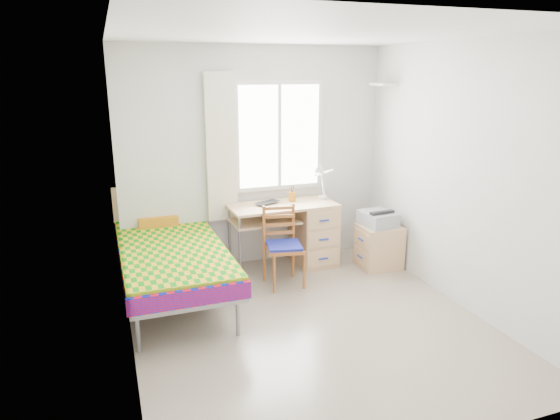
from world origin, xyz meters
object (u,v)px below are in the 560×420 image
object	(u,v)px
chair	(283,241)
printer	(378,218)
desk	(309,230)
bed	(171,251)
cabinet	(379,246)

from	to	relation	value
chair	printer	distance (m)	1.24
desk	chair	xyz separation A→B (m)	(-0.49, -0.45, 0.07)
printer	bed	bearing A→B (deg)	173.01
desk	cabinet	size ratio (longest dim) A/B	2.45
bed	cabinet	distance (m)	2.47
desk	chair	world-z (taller)	chair
cabinet	printer	xyz separation A→B (m)	(-0.02, 0.02, 0.35)
desk	chair	distance (m)	0.67
bed	cabinet	world-z (taller)	bed
bed	cabinet	xyz separation A→B (m)	(2.46, -0.08, -0.21)
chair	printer	bearing A→B (deg)	14.61
chair	cabinet	bearing A→B (deg)	13.41
bed	printer	xyz separation A→B (m)	(2.44, -0.05, 0.14)
bed	desk	world-z (taller)	bed
cabinet	printer	bearing A→B (deg)	130.57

